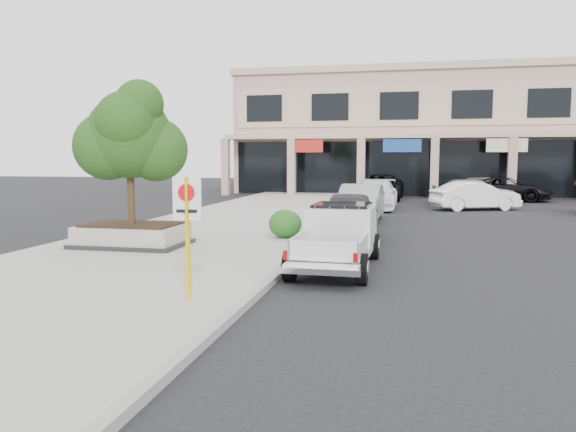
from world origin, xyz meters
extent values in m
plane|color=black|center=(0.00, 0.00, 0.00)|extent=(120.00, 120.00, 0.00)
cube|color=gray|center=(-5.50, 6.00, 0.07)|extent=(8.00, 52.00, 0.15)
cube|color=gray|center=(-1.55, 6.00, 0.07)|extent=(0.20, 52.00, 0.15)
cube|color=tan|center=(8.00, 34.00, 4.50)|extent=(40.00, 10.00, 9.00)
cube|color=tan|center=(8.00, 34.00, 9.25)|extent=(40.40, 10.40, 0.50)
cube|color=tan|center=(8.00, 27.90, 4.30)|extent=(40.00, 2.20, 0.35)
cube|color=tan|center=(-12.00, 27.05, 2.10)|extent=(0.55, 0.55, 4.20)
cube|color=black|center=(8.00, 28.95, 2.00)|extent=(39.20, 0.08, 3.90)
cube|color=black|center=(-6.74, 2.68, 0.21)|extent=(3.20, 2.20, 0.12)
cube|color=#AEA092|center=(-6.74, 2.68, 0.52)|extent=(3.00, 2.00, 0.50)
cube|color=black|center=(-6.74, 2.68, 0.80)|extent=(2.70, 1.70, 0.06)
cylinder|color=#301F13|center=(-6.74, 2.68, 1.93)|extent=(0.22, 0.22, 2.20)
sphere|color=#19390F|center=(-6.74, 2.68, 3.43)|extent=(2.50, 2.50, 2.50)
sphere|color=#19390F|center=(-6.04, 2.98, 3.03)|extent=(1.90, 1.90, 1.90)
sphere|color=#19390F|center=(-7.04, 3.18, 4.03)|extent=(1.60, 1.60, 1.60)
cylinder|color=#DEB60B|center=(-2.55, -3.10, 1.30)|extent=(0.09, 0.09, 2.30)
cube|color=white|center=(-2.55, -3.10, 2.05)|extent=(0.55, 0.03, 0.78)
cylinder|color=red|center=(-2.55, -3.13, 2.17)|extent=(0.32, 0.01, 0.32)
ellipsoid|color=#1C4D16|center=(-2.58, 5.26, 0.62)|extent=(1.10, 0.99, 0.93)
imported|color=#292C2D|center=(-0.61, 6.39, 0.82)|extent=(2.27, 4.94, 1.64)
imported|color=#A1A5A9|center=(-0.69, 11.82, 0.81)|extent=(1.87, 4.98, 1.63)
imported|color=white|center=(-0.42, 18.17, 0.79)|extent=(2.29, 5.49, 1.58)
imported|color=black|center=(-0.52, 24.94, 0.83)|extent=(2.97, 6.09, 1.67)
imported|color=#9C9EA4|center=(5.07, 21.69, 0.82)|extent=(5.00, 2.48, 1.64)
imported|color=white|center=(4.81, 18.59, 0.76)|extent=(4.85, 3.24, 1.51)
imported|color=black|center=(7.55, 25.67, 0.75)|extent=(5.93, 4.00, 1.51)
imported|color=#AEB0B7|center=(6.50, 27.95, 0.78)|extent=(4.93, 3.12, 1.56)
camera|label=1|loc=(1.44, -12.68, 2.81)|focal=35.00mm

